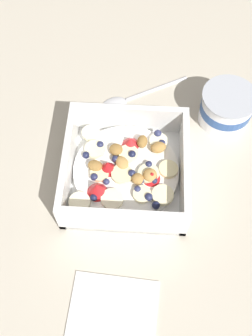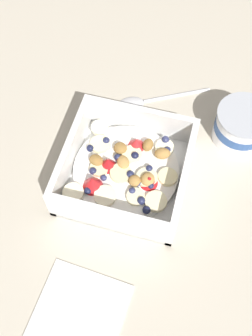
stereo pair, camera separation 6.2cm
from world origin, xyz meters
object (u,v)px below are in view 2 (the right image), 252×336
yogurt_cup (241,126)px  fruit_bowl (126,171)px  folded_napkin (79,314)px  spoon (145,100)px

yogurt_cup → fruit_bowl: bearing=-52.3°
fruit_bowl → folded_napkin: fruit_bowl is taller
yogurt_cup → folded_napkin: (0.35, -0.17, -0.03)m
yogurt_cup → folded_napkin: bearing=-26.1°
folded_napkin → fruit_bowl: bearing=178.4°
fruit_bowl → yogurt_cup: (-0.13, 0.16, 0.01)m
fruit_bowl → spoon: 0.16m
fruit_bowl → folded_napkin: size_ratio=1.59×
fruit_bowl → yogurt_cup: size_ratio=2.07×
spoon → folded_napkin: size_ratio=1.35×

